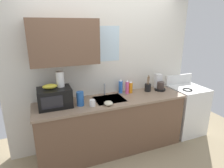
{
  "coord_description": "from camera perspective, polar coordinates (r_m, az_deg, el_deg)",
  "views": [
    {
      "loc": [
        -1.03,
        -2.58,
        2.02
      ],
      "look_at": [
        0.0,
        0.0,
        1.15
      ],
      "focal_mm": 30.53,
      "sensor_mm": 36.0,
      "label": 1
    }
  ],
  "objects": [
    {
      "name": "utensil_crock",
      "position": [
        3.38,
        10.66,
        -0.98
      ],
      "size": [
        0.11,
        0.11,
        0.29
      ],
      "color": "black",
      "rests_on": "counter_unit"
    },
    {
      "name": "cereal_canister",
      "position": [
        2.77,
        -9.5,
        -4.35
      ],
      "size": [
        0.1,
        0.1,
        0.21
      ],
      "primitive_type": "cylinder",
      "color": "#2659A5",
      "rests_on": "counter_unit"
    },
    {
      "name": "counter_unit",
      "position": [
        3.19,
        -0.01,
        -11.96
      ],
      "size": [
        2.37,
        0.63,
        0.9
      ],
      "color": "brown",
      "rests_on": "ground"
    },
    {
      "name": "paper_towel_roll",
      "position": [
        2.79,
        -15.27,
        1.4
      ],
      "size": [
        0.11,
        0.11,
        0.22
      ],
      "primitive_type": "cylinder",
      "color": "white",
      "rests_on": "microwave"
    },
    {
      "name": "dish_soap_bottle_orange",
      "position": [
        3.26,
        5.6,
        -0.93
      ],
      "size": [
        0.07,
        0.07,
        0.21
      ],
      "color": "orange",
      "rests_on": "counter_unit"
    },
    {
      "name": "dish_soap_bottle_pink",
      "position": [
        3.21,
        4.55,
        -0.93
      ],
      "size": [
        0.06,
        0.06,
        0.24
      ],
      "color": "#E55999",
      "rests_on": "counter_unit"
    },
    {
      "name": "mug_white",
      "position": [
        2.75,
        -5.85,
        -5.67
      ],
      "size": [
        0.08,
        0.08,
        0.09
      ],
      "primitive_type": "cylinder",
      "color": "white",
      "rests_on": "counter_unit"
    },
    {
      "name": "microwave",
      "position": [
        2.81,
        -16.77,
        -3.89
      ],
      "size": [
        0.46,
        0.35,
        0.27
      ],
      "color": "black",
      "rests_on": "counter_unit"
    },
    {
      "name": "stove_range",
      "position": [
        3.96,
        21.21,
        -7.1
      ],
      "size": [
        0.6,
        0.6,
        1.08
      ],
      "color": "white",
      "rests_on": "ground"
    },
    {
      "name": "kitchen_wall_assembly",
      "position": [
        3.1,
        -4.28,
        4.98
      ],
      "size": [
        3.14,
        0.42,
        2.5
      ],
      "color": "silver",
      "rests_on": "ground"
    },
    {
      "name": "banana_bunch",
      "position": [
        2.76,
        -18.1,
        -0.7
      ],
      "size": [
        0.2,
        0.11,
        0.07
      ],
      "primitive_type": "ellipsoid",
      "color": "gold",
      "rests_on": "microwave"
    },
    {
      "name": "dish_soap_bottle_blue",
      "position": [
        3.23,
        2.61,
        -0.72
      ],
      "size": [
        0.07,
        0.07,
        0.25
      ],
      "color": "blue",
      "rests_on": "counter_unit"
    },
    {
      "name": "coffee_maker",
      "position": [
        3.49,
        13.99,
        -0.05
      ],
      "size": [
        0.19,
        0.21,
        0.28
      ],
      "color": "black",
      "rests_on": "counter_unit"
    },
    {
      "name": "small_bowl",
      "position": [
        2.76,
        -1.09,
        -5.78
      ],
      "size": [
        0.13,
        0.13,
        0.06
      ],
      "primitive_type": "ellipsoid",
      "color": "beige",
      "rests_on": "counter_unit"
    },
    {
      "name": "sink_faucet",
      "position": [
        3.16,
        -2.22,
        -1.53
      ],
      "size": [
        0.03,
        0.03,
        0.19
      ],
      "primitive_type": "cylinder",
      "color": "#B2B5BA",
      "rests_on": "counter_unit"
    }
  ]
}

